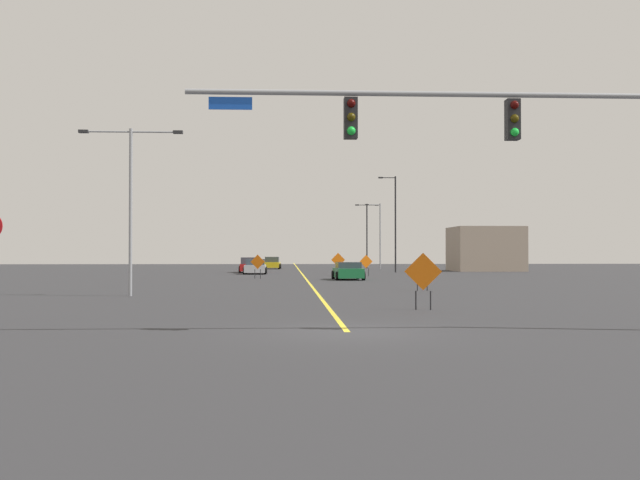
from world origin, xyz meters
name	(u,v)px	position (x,y,z in m)	size (l,w,h in m)	color
ground	(347,332)	(0.00, 0.00, 0.00)	(211.24, 211.24, 0.00)	#2D2D30
road_centre_stripe	(300,271)	(0.00, 58.68, 0.00)	(0.16, 117.35, 0.01)	yellow
traffic_signal_assembly	(507,139)	(4.13, -0.01, 4.95)	(12.70, 0.44, 6.47)	gray
street_lamp_mid_right	(367,230)	(8.64, 71.89, 4.74)	(2.92, 0.24, 8.08)	black
street_lamp_far_left	(394,220)	(9.37, 53.88, 5.25)	(1.80, 0.24, 9.66)	black
street_lamp_near_right	(379,233)	(9.64, 67.89, 4.35)	(1.91, 0.24, 7.86)	gray
street_lamp_near_left	(131,194)	(-8.77, 15.64, 4.73)	(4.80, 0.24, 7.79)	gray
construction_sign_left_shoulder	(258,263)	(-3.70, 37.55, 1.17)	(1.11, 0.22, 1.85)	orange
construction_sign_median_near	(366,263)	(5.19, 42.07, 1.14)	(1.11, 0.25, 1.81)	orange
construction_sign_left_lane	(338,261)	(2.96, 43.67, 1.26)	(1.19, 0.12, 1.97)	orange
construction_sign_right_lane	(423,274)	(3.28, 6.98, 1.26)	(1.30, 0.32, 2.01)	orange
construction_sign_median_far	(422,268)	(5.66, 19.61, 1.22)	(1.29, 0.36, 1.96)	orange
car_silver_mid	(255,267)	(-4.36, 49.56, 0.65)	(2.13, 4.55, 1.39)	#B7BABF
car_yellow_distant	(272,263)	(-3.16, 70.01, 0.66)	(2.20, 4.05, 1.46)	gold
car_green_far	(348,271)	(3.06, 34.95, 0.62)	(2.25, 4.05, 1.31)	#196B38
car_red_approaching	(249,265)	(-5.22, 54.61, 0.71)	(2.21, 4.24, 1.51)	red
roadside_building_east	(485,249)	(20.06, 59.08, 2.38)	(7.14, 6.88, 4.75)	gray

